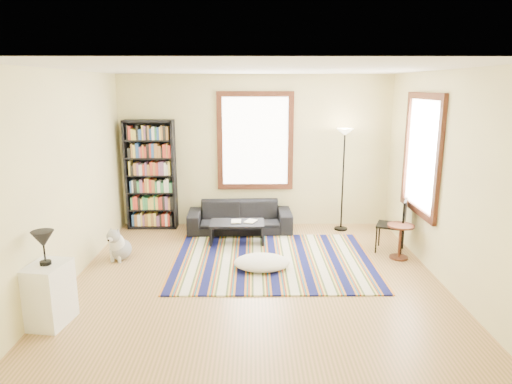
{
  "coord_description": "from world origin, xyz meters",
  "views": [
    {
      "loc": [
        -0.05,
        -5.9,
        2.59
      ],
      "look_at": [
        0.0,
        0.5,
        1.1
      ],
      "focal_mm": 32.0,
      "sensor_mm": 36.0,
      "label": 1
    }
  ],
  "objects_px": {
    "coffee_table": "(237,232)",
    "dog": "(120,243)",
    "sofa": "(240,217)",
    "floor_lamp": "(343,180)",
    "side_table": "(400,242)",
    "folding_chair": "(391,225)",
    "floor_cushion": "(262,262)",
    "bookshelf": "(151,175)",
    "white_cabinet": "(49,294)"
  },
  "relations": [
    {
      "from": "coffee_table",
      "to": "dog",
      "type": "bearing_deg",
      "value": -157.36
    },
    {
      "from": "sofa",
      "to": "floor_lamp",
      "type": "distance_m",
      "value": 1.98
    },
    {
      "from": "sofa",
      "to": "side_table",
      "type": "xyz_separation_m",
      "value": [
        2.48,
        -1.35,
        -0.0
      ]
    },
    {
      "from": "sofa",
      "to": "folding_chair",
      "type": "distance_m",
      "value": 2.64
    },
    {
      "from": "floor_cushion",
      "to": "side_table",
      "type": "distance_m",
      "value": 2.16
    },
    {
      "from": "bookshelf",
      "to": "coffee_table",
      "type": "relative_size",
      "value": 2.22
    },
    {
      "from": "coffee_table",
      "to": "floor_cushion",
      "type": "relative_size",
      "value": 1.12
    },
    {
      "from": "coffee_table",
      "to": "white_cabinet",
      "type": "bearing_deg",
      "value": -126.58
    },
    {
      "from": "floor_lamp",
      "to": "side_table",
      "type": "height_order",
      "value": "floor_lamp"
    },
    {
      "from": "folding_chair",
      "to": "dog",
      "type": "xyz_separation_m",
      "value": [
        -4.22,
        -0.32,
        -0.17
      ]
    },
    {
      "from": "sofa",
      "to": "white_cabinet",
      "type": "height_order",
      "value": "white_cabinet"
    },
    {
      "from": "white_cabinet",
      "to": "dog",
      "type": "xyz_separation_m",
      "value": [
        0.23,
        1.95,
        -0.09
      ]
    },
    {
      "from": "white_cabinet",
      "to": "dog",
      "type": "bearing_deg",
      "value": 92.49
    },
    {
      "from": "white_cabinet",
      "to": "dog",
      "type": "relative_size",
      "value": 1.37
    },
    {
      "from": "sofa",
      "to": "floor_cushion",
      "type": "xyz_separation_m",
      "value": [
        0.36,
        -1.76,
        -0.17
      ]
    },
    {
      "from": "sofa",
      "to": "bookshelf",
      "type": "bearing_deg",
      "value": 168.63
    },
    {
      "from": "folding_chair",
      "to": "dog",
      "type": "height_order",
      "value": "folding_chair"
    },
    {
      "from": "side_table",
      "to": "white_cabinet",
      "type": "height_order",
      "value": "white_cabinet"
    },
    {
      "from": "coffee_table",
      "to": "floor_lamp",
      "type": "bearing_deg",
      "value": 20.47
    },
    {
      "from": "side_table",
      "to": "floor_lamp",
      "type": "bearing_deg",
      "value": 113.03
    },
    {
      "from": "side_table",
      "to": "dog",
      "type": "relative_size",
      "value": 1.06
    },
    {
      "from": "sofa",
      "to": "folding_chair",
      "type": "xyz_separation_m",
      "value": [
        2.43,
        -1.03,
        0.16
      ]
    },
    {
      "from": "folding_chair",
      "to": "white_cabinet",
      "type": "distance_m",
      "value": 4.99
    },
    {
      "from": "sofa",
      "to": "white_cabinet",
      "type": "distance_m",
      "value": 3.86
    },
    {
      "from": "white_cabinet",
      "to": "bookshelf",
      "type": "bearing_deg",
      "value": 93.0
    },
    {
      "from": "floor_lamp",
      "to": "side_table",
      "type": "distance_m",
      "value": 1.71
    },
    {
      "from": "bookshelf",
      "to": "floor_lamp",
      "type": "relative_size",
      "value": 1.08
    },
    {
      "from": "side_table",
      "to": "dog",
      "type": "bearing_deg",
      "value": 179.84
    },
    {
      "from": "floor_cushion",
      "to": "floor_lamp",
      "type": "bearing_deg",
      "value": 51.07
    },
    {
      "from": "coffee_table",
      "to": "white_cabinet",
      "type": "distance_m",
      "value": 3.34
    },
    {
      "from": "sofa",
      "to": "folding_chair",
      "type": "height_order",
      "value": "folding_chair"
    },
    {
      "from": "floor_cushion",
      "to": "dog",
      "type": "xyz_separation_m",
      "value": [
        -2.15,
        0.42,
        0.15
      ]
    },
    {
      "from": "coffee_table",
      "to": "floor_cushion",
      "type": "xyz_separation_m",
      "value": [
        0.39,
        -1.15,
        -0.08
      ]
    },
    {
      "from": "bookshelf",
      "to": "floor_lamp",
      "type": "height_order",
      "value": "bookshelf"
    },
    {
      "from": "floor_cushion",
      "to": "dog",
      "type": "height_order",
      "value": "dog"
    },
    {
      "from": "coffee_table",
      "to": "dog",
      "type": "xyz_separation_m",
      "value": [
        -1.76,
        -0.74,
        0.08
      ]
    },
    {
      "from": "bookshelf",
      "to": "coffee_table",
      "type": "height_order",
      "value": "bookshelf"
    },
    {
      "from": "bookshelf",
      "to": "floor_cushion",
      "type": "relative_size",
      "value": 2.48
    },
    {
      "from": "floor_cushion",
      "to": "floor_lamp",
      "type": "xyz_separation_m",
      "value": [
        1.5,
        1.86,
        0.83
      ]
    },
    {
      "from": "bookshelf",
      "to": "white_cabinet",
      "type": "xyz_separation_m",
      "value": [
        -0.38,
        -3.56,
        -0.65
      ]
    },
    {
      "from": "sofa",
      "to": "side_table",
      "type": "height_order",
      "value": "sofa"
    },
    {
      "from": "bookshelf",
      "to": "coffee_table",
      "type": "bearing_deg",
      "value": -28.62
    },
    {
      "from": "side_table",
      "to": "bookshelf",
      "type": "bearing_deg",
      "value": 158.47
    },
    {
      "from": "sofa",
      "to": "bookshelf",
      "type": "height_order",
      "value": "bookshelf"
    },
    {
      "from": "bookshelf",
      "to": "floor_lamp",
      "type": "xyz_separation_m",
      "value": [
        3.5,
        -0.17,
        -0.07
      ]
    },
    {
      "from": "side_table",
      "to": "white_cabinet",
      "type": "bearing_deg",
      "value": -156.74
    },
    {
      "from": "floor_cushion",
      "to": "side_table",
      "type": "bearing_deg",
      "value": 10.83
    },
    {
      "from": "side_table",
      "to": "sofa",
      "type": "bearing_deg",
      "value": 151.41
    },
    {
      "from": "sofa",
      "to": "bookshelf",
      "type": "relative_size",
      "value": 0.93
    },
    {
      "from": "sofa",
      "to": "floor_cushion",
      "type": "relative_size",
      "value": 2.31
    }
  ]
}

